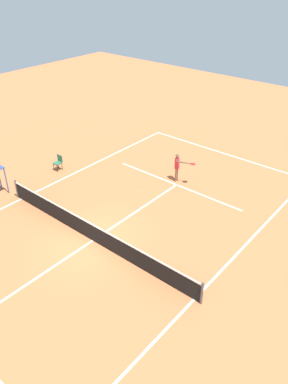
# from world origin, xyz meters

# --- Properties ---
(ground_plane) EXTENTS (60.00, 60.00, 0.00)m
(ground_plane) POSITION_xyz_m (0.00, 0.00, 0.00)
(ground_plane) COLOR #C66B3D
(court_lines) EXTENTS (11.28, 24.25, 0.01)m
(court_lines) POSITION_xyz_m (0.00, 0.00, 0.00)
(court_lines) COLOR white
(court_lines) RESTS_ON ground
(tennis_net) EXTENTS (11.88, 0.10, 1.07)m
(tennis_net) POSITION_xyz_m (0.00, 0.00, 0.50)
(tennis_net) COLOR #4C4C51
(tennis_net) RESTS_ON ground
(player_serving) EXTENTS (1.32, 0.54, 1.71)m
(player_serving) POSITION_xyz_m (0.26, -7.06, 1.02)
(player_serving) COLOR brown
(player_serving) RESTS_ON ground
(tennis_ball) EXTENTS (0.07, 0.07, 0.07)m
(tennis_ball) POSITION_xyz_m (1.13, -4.57, 0.03)
(tennis_ball) COLOR #CCE033
(tennis_ball) RESTS_ON ground
(courtside_chair_mid) EXTENTS (0.44, 0.46, 0.95)m
(courtside_chair_mid) POSITION_xyz_m (6.68, -3.51, 0.53)
(courtside_chair_mid) COLOR #262626
(courtside_chair_mid) RESTS_ON ground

